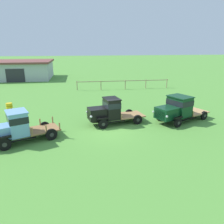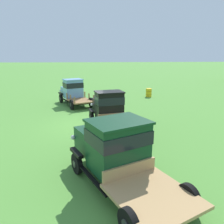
# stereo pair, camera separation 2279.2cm
# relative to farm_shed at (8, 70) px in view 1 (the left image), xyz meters

# --- Properties ---
(ground_plane) EXTENTS (240.00, 240.00, 0.00)m
(ground_plane) POSITION_rel_farm_shed_xyz_m (15.97, -29.94, -1.78)
(ground_plane) COLOR #518E38
(farm_shed) EXTENTS (16.80, 9.88, 3.52)m
(farm_shed) POSITION_rel_farm_shed_xyz_m (0.00, 0.00, 0.00)
(farm_shed) COLOR #B2B7BC
(farm_shed) RESTS_ON ground
(paddock_fence) EXTENTS (14.21, 0.54, 1.38)m
(paddock_fence) POSITION_rel_farm_shed_xyz_m (20.43, -13.52, -0.78)
(paddock_fence) COLOR #997F60
(paddock_fence) RESTS_ON ground
(vintage_truck_foreground_near) EXTENTS (5.02, 3.40, 2.28)m
(vintage_truck_foreground_near) POSITION_rel_farm_shed_xyz_m (9.33, -31.12, -0.59)
(vintage_truck_foreground_near) COLOR black
(vintage_truck_foreground_near) RESTS_ON ground
(vintage_truck_second_in_line) EXTENTS (5.17, 2.74, 2.27)m
(vintage_truck_second_in_line) POSITION_rel_farm_shed_xyz_m (16.21, -28.39, -0.62)
(vintage_truck_second_in_line) COLOR black
(vintage_truck_second_in_line) RESTS_ON ground
(vintage_truck_midrow_center) EXTENTS (5.76, 4.01, 2.28)m
(vintage_truck_midrow_center) POSITION_rel_farm_shed_xyz_m (22.19, -28.63, -0.58)
(vintage_truck_midrow_center) COLOR black
(vintage_truck_midrow_center) RESTS_ON ground
(oil_drum_beside_row) EXTENTS (0.64, 0.64, 0.89)m
(oil_drum_beside_row) POSITION_rel_farm_shed_xyz_m (6.61, -23.32, -1.33)
(oil_drum_beside_row) COLOR gold
(oil_drum_beside_row) RESTS_ON ground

